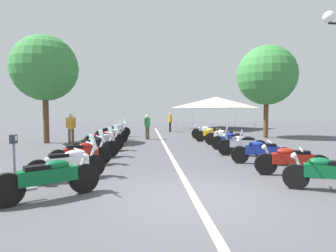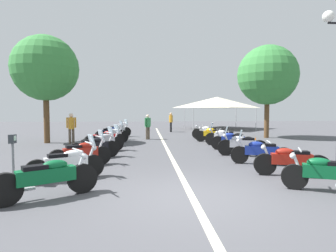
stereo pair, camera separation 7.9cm
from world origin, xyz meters
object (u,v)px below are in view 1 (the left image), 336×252
motorcycle_left_row_8 (117,130)px  bystander_1 (71,126)px  motorcycle_left_row_1 (69,163)px  motorcycle_left_row_6 (112,135)px  motorcycle_left_row_5 (105,138)px  roadside_tree_0 (45,68)px  motorcycle_left_row_3 (95,147)px  parking_meter (14,150)px  motorcycle_right_row_2 (261,151)px  motorcycle_left_row_7 (111,133)px  motorcycle_right_row_4 (232,140)px  motorcycle_right_row_3 (242,144)px  bystander_2 (147,125)px  motorcycle_left_row_4 (103,142)px  traffic_cone_0 (255,143)px  motorcycle_right_row_1 (291,160)px  event_tent (216,102)px  motorcycle_right_row_6 (213,134)px  bystander_0 (170,121)px  motorcycle_right_row_7 (208,132)px  motorcycle_right_row_5 (224,137)px  motorcycle_left_row_0 (49,178)px  roadside_tree_1 (267,75)px  motorcycle_right_row_0 (327,173)px  motorcycle_left_row_2 (82,153)px

motorcycle_left_row_8 → bystander_1: size_ratio=1.10×
motorcycle_left_row_1 → motorcycle_left_row_6: motorcycle_left_row_1 is taller
motorcycle_left_row_5 → roadside_tree_0: (2.14, 3.61, 3.78)m
motorcycle_left_row_3 → bystander_1: bystander_1 is taller
parking_meter → motorcycle_right_row_2: bearing=20.2°
motorcycle_left_row_7 → motorcycle_right_row_4: motorcycle_left_row_7 is taller
motorcycle_left_row_6 → motorcycle_right_row_3: (-5.07, -5.90, 0.02)m
bystander_2 → motorcycle_left_row_6: bearing=-95.4°
parking_meter → motorcycle_left_row_3: bearing=74.7°
motorcycle_left_row_4 → traffic_cone_0: 7.18m
motorcycle_right_row_1 → event_tent: 20.47m
motorcycle_left_row_8 → motorcycle_right_row_3: size_ratio=0.94×
motorcycle_right_row_4 → parking_meter: parking_meter is taller
roadside_tree_0 → motorcycle_right_row_6: bearing=-91.5°
motorcycle_left_row_1 → traffic_cone_0: (5.34, -7.33, -0.17)m
motorcycle_left_row_7 → motorcycle_left_row_8: (1.86, -0.18, 0.01)m
motorcycle_right_row_6 → bystander_0: bearing=-58.5°
motorcycle_left_row_3 → motorcycle_right_row_1: motorcycle_left_row_3 is taller
motorcycle_left_row_1 → motorcycle_right_row_7: bearing=30.1°
motorcycle_right_row_5 → motorcycle_right_row_3: bearing=108.0°
motorcycle_left_row_1 → motorcycle_left_row_8: (11.98, -0.11, 0.01)m
bystander_0 → motorcycle_right_row_4: bearing=-86.1°
motorcycle_left_row_4 → traffic_cone_0: bearing=-33.1°
event_tent → roadside_tree_0: bearing=131.4°
motorcycle_left_row_0 → roadside_tree_0: (10.46, 3.60, 3.77)m
motorcycle_left_row_4 → bystander_0: 12.00m
motorcycle_right_row_5 → motorcycle_right_row_7: bearing=-67.0°
motorcycle_left_row_1 → motorcycle_left_row_7: size_ratio=1.01×
motorcycle_left_row_6 → motorcycle_right_row_1: motorcycle_right_row_1 is taller
roadside_tree_1 → motorcycle_left_row_6: bearing=102.3°
motorcycle_left_row_4 → motorcycle_right_row_0: size_ratio=0.99×
motorcycle_left_row_7 → motorcycle_left_row_2: bearing=-116.9°
motorcycle_left_row_3 → motorcycle_right_row_5: 7.07m
motorcycle_left_row_0 → motorcycle_left_row_8: size_ratio=1.03×
motorcycle_left_row_5 → motorcycle_right_row_3: 6.78m
parking_meter → bystander_2: size_ratio=0.81×
motorcycle_left_row_3 → motorcycle_left_row_6: (5.22, -0.03, -0.02)m
motorcycle_right_row_2 → bystander_2: 9.51m
motorcycle_left_row_7 → motorcycle_right_row_6: size_ratio=0.89×
motorcycle_left_row_7 → traffic_cone_0: motorcycle_left_row_7 is taller
motorcycle_right_row_0 → roadside_tree_1: bearing=-82.9°
motorcycle_right_row_1 → motorcycle_right_row_4: size_ratio=1.02×
motorcycle_right_row_3 → traffic_cone_0: motorcycle_right_row_3 is taller
motorcycle_left_row_1 → motorcycle_right_row_5: (6.91, -6.23, 0.01)m
motorcycle_left_row_2 → parking_meter: 2.63m
motorcycle_left_row_4 → bystander_1: size_ratio=1.07×
motorcycle_left_row_2 → motorcycle_right_row_0: (-3.42, -6.30, -0.02)m
motorcycle_right_row_0 → bystander_0: bystander_0 is taller
motorcycle_left_row_3 → roadside_tree_0: (5.46, 3.68, 3.77)m
motorcycle_right_row_6 → bystander_1: bearing=21.9°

